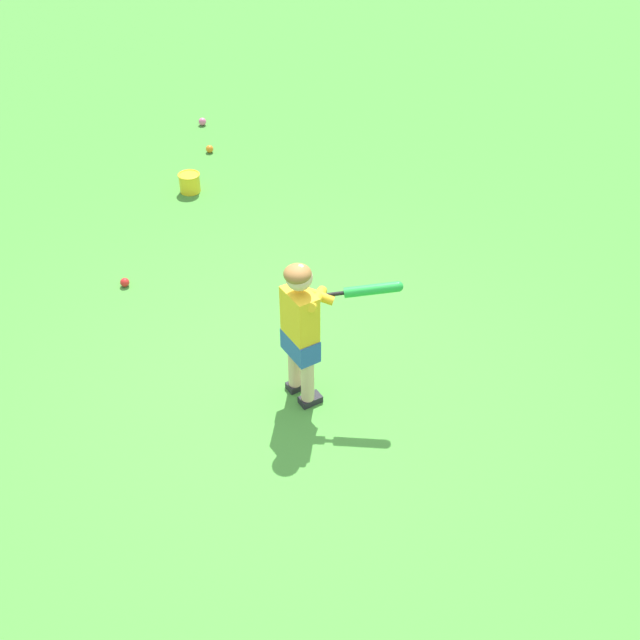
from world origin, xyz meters
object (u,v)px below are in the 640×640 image
Objects in this scene: play_ball_behind_batter at (202,122)px; play_ball_far_right at (125,282)px; toy_bucket at (190,182)px; child_batter at (305,321)px; play_ball_midfield at (210,149)px.

play_ball_far_right is at bearing -69.64° from play_ball_behind_batter.
play_ball_far_right is 0.35× the size of toy_bucket.
play_ball_far_right is at bearing -76.45° from toy_bucket.
play_ball_behind_batter is at bearing 130.80° from child_batter.
toy_bucket reaches higher than play_ball_far_right.
child_batter is 12.63× the size of play_ball_behind_batter.
toy_bucket is at bearing -71.21° from play_ball_midfield.
play_ball_behind_batter is 1.14× the size of play_ball_far_right.
play_ball_behind_batter reaches higher than play_ball_midfield.
play_ball_behind_batter reaches higher than play_ball_far_right.
play_ball_far_right is (0.65, -2.38, -0.00)m from play_ball_midfield.
play_ball_midfield is at bearing 131.29° from child_batter.
play_ball_midfield is 2.47m from play_ball_far_right.
play_ball_far_right is 1.62m from toy_bucket.
toy_bucket is at bearing 103.55° from play_ball_far_right.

